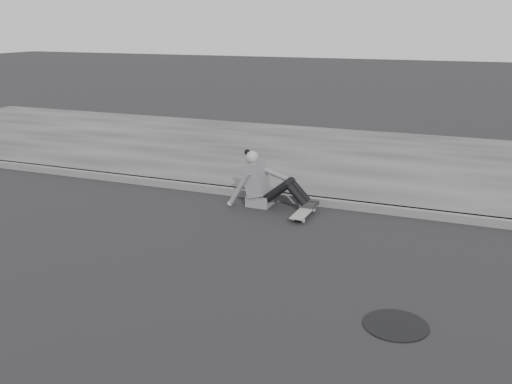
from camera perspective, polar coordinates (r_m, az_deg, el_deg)
ground at (r=6.77m, az=-1.50°, el=-7.34°), size 80.00×80.00×0.00m
curb at (r=9.03m, az=5.07°, el=-0.79°), size 24.00×0.16×0.12m
sidewalk at (r=11.85m, az=9.42°, el=3.26°), size 24.00×6.00×0.12m
manhole at (r=5.68m, az=13.79°, el=-12.80°), size 0.62×0.62×0.01m
skateboard at (r=8.42m, az=4.83°, el=-1.99°), size 0.20×0.78×0.09m
seated_woman at (r=8.79m, az=0.79°, el=0.84°), size 1.38×0.46×0.88m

